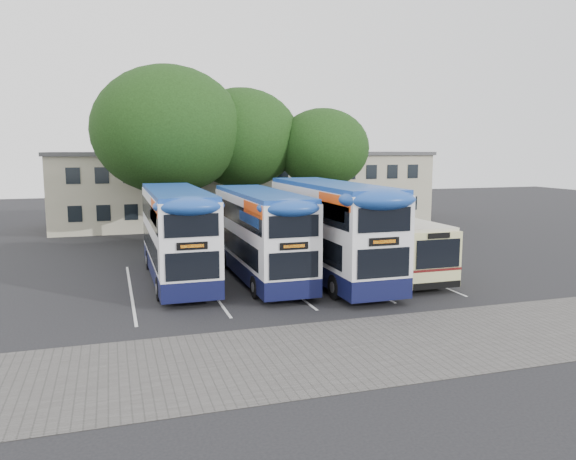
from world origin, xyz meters
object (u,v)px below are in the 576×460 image
Objects in this scene: lamp_post at (342,166)px; bus_dd_right at (330,226)px; tree_right at (323,148)px; bus_single at (385,241)px; tree_left at (168,130)px; tree_mid at (241,138)px; bus_dd_left at (177,230)px; bus_dd_mid at (260,231)px.

bus_dd_right is at bearing -115.08° from lamp_post.
tree_right is 0.95× the size of bus_single.
bus_single is (-1.02, -11.80, -4.81)m from tree_right.
tree_right is (10.77, -0.84, -1.19)m from tree_left.
tree_left is at bearing -168.71° from tree_mid.
bus_dd_left reaches higher than bus_dd_mid.
bus_dd_left is at bearing 172.60° from bus_single.
bus_dd_right is (1.16, -14.21, -4.57)m from tree_mid.
bus_dd_mid is 0.92× the size of bus_dd_right.
tree_right is 13.61m from bus_dd_right.
bus_dd_left is 0.94× the size of bus_dd_right.
tree_left is at bearing 175.54° from tree_right.
lamp_post reaches higher than bus_single.
lamp_post is 0.84× the size of tree_mid.
tree_right is 0.81× the size of bus_dd_right.
tree_mid reaches higher than bus_single.
tree_left is at bearing 116.08° from bus_dd_right.
tree_right reaches higher than lamp_post.
tree_right is 16.11m from bus_dd_left.
bus_dd_left is at bearing -138.07° from tree_right.
tree_left is at bearing 104.25° from bus_dd_mid.
bus_dd_mid is (3.12, -12.27, -5.25)m from tree_left.
lamp_post is 0.76× the size of tree_left.
bus_single is at bearing -71.91° from tree_mid.
bus_dd_mid is at bearing -125.99° from lamp_post.
tree_right is at bearing -4.46° from tree_left.
tree_mid reaches higher than lamp_post.
tree_left is 1.11× the size of bus_dd_left.
bus_dd_left is 10.71m from bus_single.
bus_dd_mid is at bearing 176.82° from bus_single.
bus_dd_right is at bearing -109.38° from tree_right.
lamp_post is at bearing 54.01° from bus_dd_mid.
tree_right is 12.79m from bus_single.
bus_dd_left reaches higher than bus_single.
bus_single is at bearing 8.76° from bus_dd_right.
bus_dd_mid reaches higher than bus_single.
tree_mid is 0.94× the size of bus_dd_right.
tree_mid is at bearing 63.59° from bus_dd_left.
tree_left is 10.87m from tree_right.
tree_mid is at bearing 11.29° from tree_left.
tree_left reaches higher than bus_dd_right.
tree_right reaches higher than bus_dd_mid.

